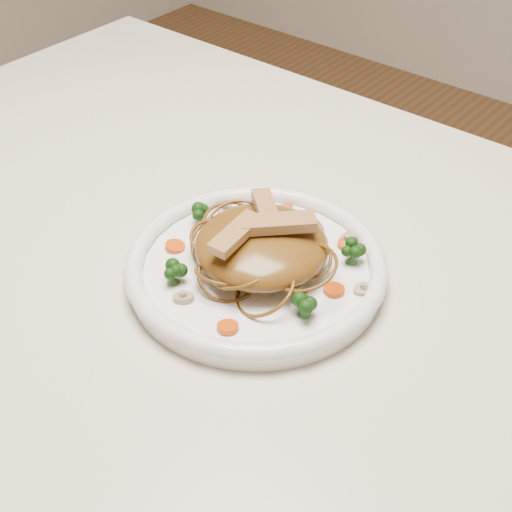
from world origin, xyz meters
The scene contains 19 objects.
table centered at (0.00, 0.00, 0.65)m, with size 1.20×0.80×0.75m.
plate centered at (0.07, -0.03, 0.76)m, with size 0.28×0.28×0.02m, color white.
noodle_mound centered at (0.07, -0.03, 0.79)m, with size 0.14×0.14×0.05m, color brown.
chicken_a centered at (0.08, -0.02, 0.82)m, with size 0.08×0.03×0.01m, color tan.
chicken_b centered at (0.06, 0.00, 0.82)m, with size 0.06×0.02×0.01m, color tan.
chicken_c centered at (0.06, -0.06, 0.82)m, with size 0.07×0.02×0.01m, color tan.
broccoli_0 centered at (0.14, 0.04, 0.78)m, with size 0.03×0.03×0.03m, color #12360B, non-canonical shape.
broccoli_1 centered at (-0.03, -0.02, 0.78)m, with size 0.02×0.02×0.03m, color #12360B, non-canonical shape.
broccoli_2 centered at (0.02, -0.11, 0.78)m, with size 0.02×0.02×0.03m, color #12360B, non-canonical shape.
broccoli_3 centered at (0.15, -0.06, 0.78)m, with size 0.02×0.02×0.03m, color #12360B, non-canonical shape.
carrot_0 centered at (0.12, 0.06, 0.77)m, with size 0.02×0.02×0.01m, color #EB5308.
carrot_1 centered at (-0.02, -0.07, 0.77)m, with size 0.02×0.02×0.01m, color #EB5308.
carrot_2 centered at (0.15, -0.01, 0.77)m, with size 0.02×0.02×0.01m, color #EB5308.
carrot_3 centered at (0.03, 0.07, 0.77)m, with size 0.02×0.02×0.01m, color #EB5308.
carrot_4 centered at (0.11, -0.12, 0.77)m, with size 0.02×0.02×0.01m, color #EB5308.
mushroom_0 centered at (0.04, -0.12, 0.77)m, with size 0.02×0.02×0.01m, color tan.
mushroom_1 centered at (0.18, 0.00, 0.77)m, with size 0.02×0.02×0.01m, color tan.
mushroom_2 centered at (-0.02, 0.02, 0.77)m, with size 0.03×0.03×0.01m, color tan.
mushroom_3 centered at (0.12, 0.06, 0.77)m, with size 0.03×0.03×0.01m, color tan.
Camera 1 is at (0.44, -0.49, 1.26)m, focal length 50.57 mm.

